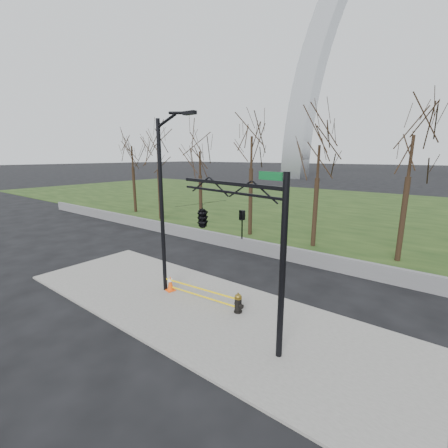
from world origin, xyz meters
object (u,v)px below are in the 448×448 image
Objects in this scene: fire_hydrant at (238,303)px; traffic_cone at (170,283)px; street_light at (164,196)px; traffic_signal_mast at (215,218)px.

traffic_cone is at bearing -157.34° from fire_hydrant.
street_light reaches higher than fire_hydrant.
traffic_cone is 4.22m from street_light.
traffic_cone is at bearing -178.25° from traffic_signal_mast.
street_light is 3.37m from traffic_signal_mast.
fire_hydrant is 0.11× the size of street_light.
fire_hydrant is 0.14× the size of traffic_signal_mast.
fire_hydrant is 3.78m from traffic_signal_mast.
traffic_cone is at bearing 53.63° from street_light.
fire_hydrant is at bearing 68.85° from traffic_signal_mast.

